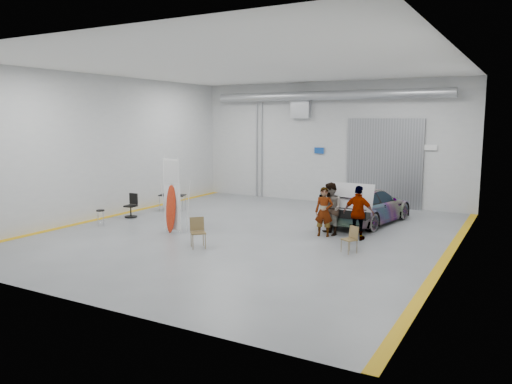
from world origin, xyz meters
The scene contains 13 objects.
ground centered at (0.00, 0.00, 0.00)m, with size 16.00×16.00×0.00m, color slate.
room_shell centered at (0.24, 2.22, 4.08)m, with size 14.02×16.18×6.01m.
sedan_car centered at (3.26, 3.95, 0.72)m, with size 2.01×4.94×1.43m, color silver.
person_a centered at (2.55, 0.89, 0.89)m, with size 0.65×0.42×1.78m, color #816146.
person_b centered at (2.69, 1.18, 0.96)m, with size 0.94×0.72×1.91m, color slate.
person_c centered at (3.81, 0.94, 0.95)m, with size 1.10×0.45×1.91m, color brown.
surfboard_display centered at (-2.55, -1.30, 1.18)m, with size 0.82×0.28×2.91m.
folding_chair_near centered at (-0.42, -2.64, 0.31)m, with size 0.65×0.73×0.98m.
folding_chair_far centered at (4.09, -0.85, 0.26)m, with size 0.54×0.59×0.84m.
shop_stool centered at (-5.67, -1.82, 0.33)m, with size 0.34×0.34×0.66m.
work_table centered at (-5.44, 2.27, 0.73)m, with size 1.30×0.95×0.95m.
office_chair centered at (-5.92, 0.18, 0.44)m, with size 0.53×0.53×1.00m.
trunk_lid centered at (3.26, 1.73, 1.45)m, with size 1.67×1.01×0.04m, color silver.
Camera 1 is at (8.94, -15.58, 4.16)m, focal length 35.00 mm.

